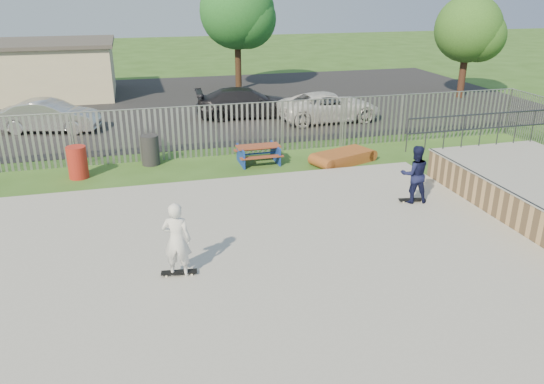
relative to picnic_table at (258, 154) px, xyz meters
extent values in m
plane|color=#32581E|center=(-2.34, -7.71, -0.34)|extent=(120.00, 120.00, 0.00)
cube|color=#A1A19C|center=(-2.34, -7.71, -0.27)|extent=(15.00, 12.00, 0.15)
cylinder|color=#383A3F|center=(5.18, -6.71, 0.74)|extent=(0.06, 7.00, 0.06)
cube|color=brown|center=(0.00, 0.00, 0.30)|extent=(1.61, 0.65, 0.05)
cube|color=brown|center=(0.01, -0.53, 0.05)|extent=(1.60, 0.28, 0.04)
cube|color=brown|center=(-0.01, 0.53, 0.05)|extent=(1.60, 0.28, 0.04)
cube|color=#163397|center=(0.00, 0.00, -0.02)|extent=(1.44, 1.27, 0.66)
cube|color=brown|center=(3.08, -0.77, -0.13)|extent=(2.35, 1.73, 0.42)
cylinder|color=#AC251A|center=(-6.35, 0.01, 0.21)|extent=(0.67, 0.67, 1.11)
cylinder|color=#29282B|center=(-3.88, 0.86, 0.21)|extent=(0.66, 0.66, 1.10)
cube|color=black|center=(-2.34, 11.29, -0.33)|extent=(40.00, 18.00, 0.02)
imported|color=silver|center=(-8.00, 6.75, 0.39)|extent=(4.54, 2.51, 1.42)
imported|color=black|center=(1.11, 7.29, 0.40)|extent=(5.07, 2.31, 1.44)
imported|color=silver|center=(4.83, 5.45, 0.37)|extent=(5.02, 2.42, 1.38)
cube|color=beige|center=(-10.34, 15.29, 1.16)|extent=(10.00, 6.00, 3.00)
cube|color=#4C4742|center=(-10.34, 15.29, 2.76)|extent=(10.40, 6.40, 0.20)
cylinder|color=#3E2819|center=(2.23, 14.84, 1.68)|extent=(0.39, 0.39, 4.04)
sphere|color=#205E23|center=(2.23, 14.84, 4.38)|extent=(4.53, 4.53, 4.53)
cylinder|color=#45281B|center=(14.33, 8.96, 1.32)|extent=(0.40, 0.40, 3.33)
sphere|color=#325E20|center=(14.33, 8.96, 3.55)|extent=(3.73, 3.73, 3.73)
cube|color=black|center=(3.51, -5.19, -0.13)|extent=(0.82, 0.34, 0.02)
cube|color=black|center=(-3.66, -7.75, -0.13)|extent=(0.82, 0.30, 0.02)
imported|color=#12163A|center=(3.51, -5.19, 0.68)|extent=(0.95, 0.80, 1.74)
imported|color=white|center=(-3.66, -7.75, 0.68)|extent=(0.73, 0.59, 1.74)
camera|label=1|loc=(-4.29, -18.34, 5.89)|focal=35.00mm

